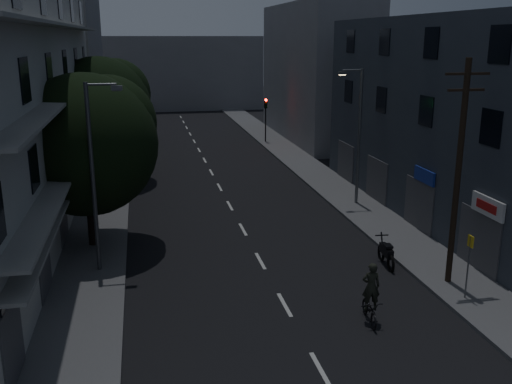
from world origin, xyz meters
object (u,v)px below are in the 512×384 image
object	(u,v)px
utility_pole	(458,170)
motorcycle	(386,254)
cyclist	(370,302)
bus_stop_sign	(469,255)

from	to	relation	value
utility_pole	motorcycle	distance (m)	5.24
cyclist	utility_pole	bearing A→B (deg)	35.13
motorcycle	bus_stop_sign	bearing A→B (deg)	-63.62
bus_stop_sign	motorcycle	world-z (taller)	bus_stop_sign
utility_pole	bus_stop_sign	xyz separation A→B (m)	(-0.15, -1.54, -2.98)
bus_stop_sign	motorcycle	xyz separation A→B (m)	(-1.52, 3.97, -1.35)
motorcycle	cyclist	xyz separation A→B (m)	(-2.75, -4.80, 0.22)
utility_pole	motorcycle	bearing A→B (deg)	124.51
utility_pole	bus_stop_sign	world-z (taller)	utility_pole
bus_stop_sign	motorcycle	bearing A→B (deg)	110.93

